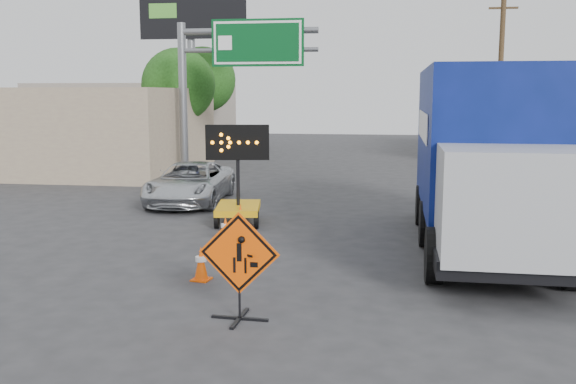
% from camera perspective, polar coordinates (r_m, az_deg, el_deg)
% --- Properties ---
extents(ground, '(100.00, 100.00, 0.00)m').
position_cam_1_polar(ground, '(10.61, -4.84, -12.06)').
color(ground, '#2D2D30').
rests_on(ground, ground).
extents(curb_right, '(0.40, 60.00, 0.12)m').
position_cam_1_polar(curb_right, '(25.39, 19.46, -0.12)').
color(curb_right, gray).
rests_on(curb_right, ground).
extents(storefront_left_near, '(14.00, 10.00, 4.00)m').
position_cam_1_polar(storefront_left_near, '(33.88, -20.42, 5.24)').
color(storefront_left_near, tan).
rests_on(storefront_left_near, ground).
extents(storefront_left_far, '(12.00, 10.00, 4.40)m').
position_cam_1_polar(storefront_left_far, '(46.98, -13.25, 6.64)').
color(storefront_left_far, gray).
rests_on(storefront_left_far, ground).
extents(building_right_far, '(10.00, 14.00, 4.60)m').
position_cam_1_polar(building_right_far, '(41.08, 23.68, 6.00)').
color(building_right_far, tan).
rests_on(building_right_far, ground).
extents(highway_gantry, '(6.18, 0.38, 6.90)m').
position_cam_1_polar(highway_gantry, '(28.44, -5.37, 11.37)').
color(highway_gantry, slate).
rests_on(highway_gantry, ground).
extents(billboard, '(6.10, 0.54, 9.85)m').
position_cam_1_polar(billboard, '(37.25, -8.46, 14.21)').
color(billboard, slate).
rests_on(billboard, ground).
extents(utility_pole_far, '(1.80, 0.26, 9.00)m').
position_cam_1_polar(utility_pole_far, '(34.13, 18.34, 9.88)').
color(utility_pole_far, '#4D3821').
rests_on(utility_pole_far, ground).
extents(tree_left_near, '(3.71, 3.71, 6.03)m').
position_cam_1_polar(tree_left_near, '(33.28, -9.71, 9.34)').
color(tree_left_near, '#4D3821').
rests_on(tree_left_near, ground).
extents(tree_left_far, '(4.10, 4.10, 6.66)m').
position_cam_1_polar(tree_left_far, '(41.23, -7.57, 9.86)').
color(tree_left_far, '#4D3821').
rests_on(tree_left_far, ground).
extents(construction_sign, '(1.39, 0.98, 1.84)m').
position_cam_1_polar(construction_sign, '(10.73, -4.37, -6.37)').
color(construction_sign, black).
rests_on(construction_sign, ground).
extents(arrow_board, '(1.81, 2.18, 2.88)m').
position_cam_1_polar(arrow_board, '(18.69, -4.45, -0.86)').
color(arrow_board, '#DB9C0C').
rests_on(arrow_board, ground).
extents(pickup_truck, '(2.53, 5.13, 1.40)m').
position_cam_1_polar(pickup_truck, '(22.39, -8.68, 0.81)').
color(pickup_truck, silver).
rests_on(pickup_truck, ground).
extents(box_truck, '(3.07, 9.26, 4.38)m').
position_cam_1_polar(box_truck, '(16.14, 17.01, 2.06)').
color(box_truck, black).
rests_on(box_truck, ground).
extents(cone_a, '(0.41, 0.41, 0.70)m').
position_cam_1_polar(cone_a, '(13.20, -7.74, -6.30)').
color(cone_a, '#F64E05').
rests_on(cone_a, ground).
extents(cone_b, '(0.40, 0.40, 0.70)m').
position_cam_1_polar(cone_b, '(16.37, -5.58, -3.32)').
color(cone_b, '#F64E05').
rests_on(cone_b, ground).
extents(cone_c, '(0.48, 0.48, 0.72)m').
position_cam_1_polar(cone_c, '(17.99, -4.25, -2.16)').
color(cone_c, '#F64E05').
rests_on(cone_c, ground).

